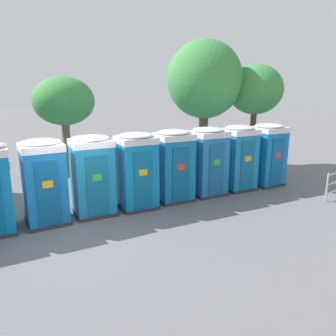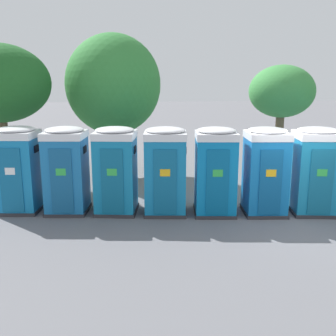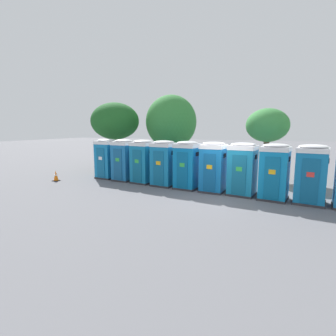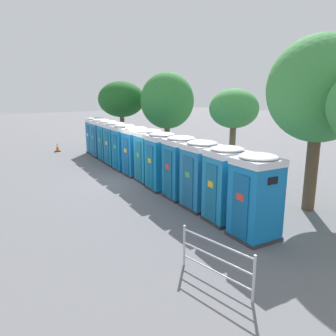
{
  "view_description": "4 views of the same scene",
  "coord_description": "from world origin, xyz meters",
  "views": [
    {
      "loc": [
        -2.96,
        -8.96,
        3.95
      ],
      "look_at": [
        3.42,
        0.11,
        1.21
      ],
      "focal_mm": 35.0,
      "sensor_mm": 36.0,
      "label": 1
    },
    {
      "loc": [
        -4.65,
        -10.03,
        3.86
      ],
      "look_at": [
        -3.43,
        1.02,
        1.34
      ],
      "focal_mm": 42.0,
      "sensor_mm": 36.0,
      "label": 2
    },
    {
      "loc": [
        2.29,
        -12.25,
        3.2
      ],
      "look_at": [
        -3.27,
        0.99,
        1.01
      ],
      "focal_mm": 28.0,
      "sensor_mm": 36.0,
      "label": 3
    },
    {
      "loc": [
        13.7,
        -7.9,
        4.19
      ],
      "look_at": [
        2.7,
        0.21,
        1.05
      ],
      "focal_mm": 35.0,
      "sensor_mm": 36.0,
      "label": 4
    }
  ],
  "objects": [
    {
      "name": "portapotty_0",
      "position": [
        -7.8,
        1.64,
        1.28
      ],
      "size": [
        1.33,
        1.33,
        2.54
      ],
      "color": "#2D2D33",
      "rests_on": "ground"
    },
    {
      "name": "portapotty_5",
      "position": [
        -0.65,
        0.63,
        1.28
      ],
      "size": [
        1.28,
        1.3,
        2.54
      ],
      "color": "#2D2D33",
      "rests_on": "ground"
    },
    {
      "name": "street_tree_1",
      "position": [
        7.56,
        3.02,
        4.28
      ],
      "size": [
        3.52,
        3.52,
        6.12
      ],
      "color": "brown",
      "rests_on": "ground"
    },
    {
      "name": "portapotty_1",
      "position": [
        -6.38,
        1.38,
        1.28
      ],
      "size": [
        1.3,
        1.32,
        2.54
      ],
      "color": "#2D2D33",
      "rests_on": "ground"
    },
    {
      "name": "street_tree_0",
      "position": [
        -5.07,
        5.86,
        3.64
      ],
      "size": [
        3.72,
        3.72,
        5.61
      ],
      "color": "brown",
      "rests_on": "ground"
    },
    {
      "name": "street_tree_3",
      "position": [
        1.62,
        5.35,
        3.34
      ],
      "size": [
        2.61,
        2.61,
        4.43
      ],
      "color": "brown",
      "rests_on": "ground"
    },
    {
      "name": "street_tree_2",
      "position": [
        -8.95,
        4.38,
        3.7
      ],
      "size": [
        3.53,
        3.53,
        5.08
      ],
      "color": "brown",
      "rests_on": "ground"
    },
    {
      "name": "portapotty_10",
      "position": [
        6.53,
        -0.27,
        1.28
      ],
      "size": [
        1.35,
        1.38,
        2.54
      ],
      "color": "#2D2D33",
      "rests_on": "ground"
    },
    {
      "name": "portapotty_8",
      "position": [
        3.66,
        0.13,
        1.28
      ],
      "size": [
        1.4,
        1.37,
        2.54
      ],
      "color": "#2D2D33",
      "rests_on": "ground"
    },
    {
      "name": "portapotty_2",
      "position": [
        -4.95,
        1.2,
        1.28
      ],
      "size": [
        1.36,
        1.37,
        2.54
      ],
      "color": "#2D2D33",
      "rests_on": "ground"
    },
    {
      "name": "portapotty_4",
      "position": [
        -2.08,
        0.78,
        1.28
      ],
      "size": [
        1.32,
        1.33,
        2.54
      ],
      "color": "#2D2D33",
      "rests_on": "ground"
    },
    {
      "name": "portapotty_9",
      "position": [
        5.1,
        -0.06,
        1.28
      ],
      "size": [
        1.36,
        1.33,
        2.54
      ],
      "color": "#2D2D33",
      "rests_on": "ground"
    },
    {
      "name": "traffic_cone",
      "position": [
        -10.13,
        -0.39,
        0.31
      ],
      "size": [
        0.36,
        0.36,
        0.64
      ],
      "color": "black",
      "rests_on": "ground"
    },
    {
      "name": "portapotty_7",
      "position": [
        2.22,
        0.22,
        1.28
      ],
      "size": [
        1.37,
        1.36,
        2.54
      ],
      "color": "#2D2D33",
      "rests_on": "ground"
    },
    {
      "name": "portapotty_11",
      "position": [
        7.95,
        -0.52,
        1.28
      ],
      "size": [
        1.35,
        1.33,
        2.54
      ],
      "color": "#2D2D33",
      "rests_on": "ground"
    },
    {
      "name": "event_barrier",
      "position": [
        8.95,
        -3.07,
        0.57
      ],
      "size": [
        2.05,
        0.25,
        1.05
      ],
      "color": "#B7B7BC",
      "rests_on": "ground"
    },
    {
      "name": "ground_plane",
      "position": [
        0.0,
        0.0,
        0.0
      ],
      "size": [
        120.0,
        120.0,
        0.0
      ],
      "primitive_type": "plane",
      "color": "slate"
    },
    {
      "name": "portapotty_3",
      "position": [
        -3.52,
        0.98,
        1.28
      ],
      "size": [
        1.35,
        1.33,
        2.54
      ],
      "color": "#2D2D33",
      "rests_on": "ground"
    },
    {
      "name": "portapotty_6",
      "position": [
        0.8,
        0.51,
        1.28
      ],
      "size": [
        1.4,
        1.37,
        2.54
      ],
      "color": "#2D2D33",
      "rests_on": "ground"
    }
  ]
}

